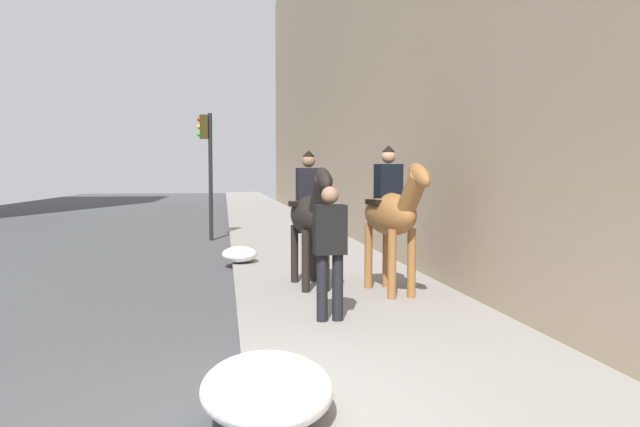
# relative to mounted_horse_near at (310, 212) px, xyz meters

# --- Properties ---
(sidewalk_slab) EXTENTS (120.00, 3.49, 0.12)m
(sidewalk_slab) POSITION_rel_mounted_horse_near_xyz_m (-5.03, -0.52, -1.29)
(sidewalk_slab) COLOR gray
(sidewalk_slab) RESTS_ON ground
(mounted_horse_near) EXTENTS (2.15, 0.68, 2.24)m
(mounted_horse_near) POSITION_rel_mounted_horse_near_xyz_m (0.00, 0.00, 0.00)
(mounted_horse_near) COLOR black
(mounted_horse_near) RESTS_ON sidewalk_slab
(mounted_horse_far) EXTENTS (2.15, 0.79, 2.30)m
(mounted_horse_far) POSITION_rel_mounted_horse_near_xyz_m (-0.70, -1.17, 0.05)
(mounted_horse_far) COLOR brown
(mounted_horse_far) RESTS_ON sidewalk_slab
(pedestrian_greeting) EXTENTS (0.27, 0.40, 1.70)m
(pedestrian_greeting) POSITION_rel_mounted_horse_near_xyz_m (-2.27, 0.08, -0.25)
(pedestrian_greeting) COLOR black
(pedestrian_greeting) RESTS_ON sidewalk_slab
(traffic_light_near_curb) EXTENTS (0.20, 0.44, 3.77)m
(traffic_light_near_curb) POSITION_rel_mounted_horse_near_xyz_m (8.48, 1.87, 1.18)
(traffic_light_near_curb) COLOR black
(traffic_light_near_curb) RESTS_ON ground
(snow_pile_near) EXTENTS (1.31, 1.00, 0.45)m
(snow_pile_near) POSITION_rel_mounted_horse_near_xyz_m (-5.17, 1.08, -1.00)
(snow_pile_near) COLOR white
(snow_pile_near) RESTS_ON sidewalk_slab
(snow_pile_far) EXTENTS (0.95, 0.73, 0.33)m
(snow_pile_far) POSITION_rel_mounted_horse_near_xyz_m (3.06, 1.08, -1.07)
(snow_pile_far) COLOR white
(snow_pile_far) RESTS_ON sidewalk_slab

